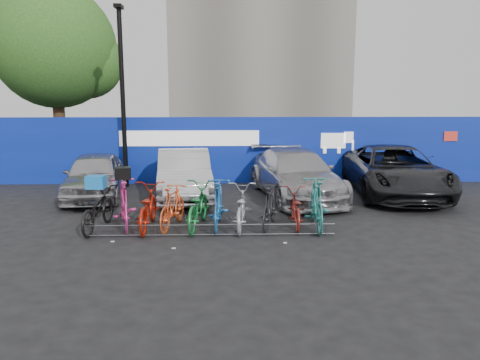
{
  "coord_description": "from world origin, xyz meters",
  "views": [
    {
      "loc": [
        0.32,
        -10.88,
        3.21
      ],
      "look_at": [
        0.7,
        2.0,
        0.84
      ],
      "focal_mm": 35.0,
      "sensor_mm": 36.0,
      "label": 1
    }
  ],
  "objects_px": {
    "bike_1": "(124,203)",
    "bike_9": "(317,204)",
    "lamppost": "(122,92)",
    "bike_0": "(97,209)",
    "bike_8": "(295,208)",
    "car_0": "(95,175)",
    "bike_5": "(218,204)",
    "car_1": "(184,174)",
    "bike_2": "(147,207)",
    "car_3": "(394,171)",
    "car_2": "(296,174)",
    "bike_6": "(241,207)",
    "bike_3": "(173,207)",
    "bike_4": "(197,206)",
    "bike_7": "(270,206)",
    "tree": "(60,50)",
    "bike_rack": "(213,230)"
  },
  "relations": [
    {
      "from": "tree",
      "to": "car_1",
      "type": "xyz_separation_m",
      "value": [
        5.77,
        -6.5,
        -4.33
      ]
    },
    {
      "from": "bike_4",
      "to": "bike_8",
      "type": "bearing_deg",
      "value": -170.71
    },
    {
      "from": "bike_3",
      "to": "bike_6",
      "type": "xyz_separation_m",
      "value": [
        1.65,
        -0.04,
        -0.01
      ]
    },
    {
      "from": "car_2",
      "to": "bike_4",
      "type": "height_order",
      "value": "car_2"
    },
    {
      "from": "car_0",
      "to": "bike_9",
      "type": "height_order",
      "value": "car_0"
    },
    {
      "from": "car_2",
      "to": "car_1",
      "type": "bearing_deg",
      "value": 169.22
    },
    {
      "from": "bike_1",
      "to": "bike_9",
      "type": "bearing_deg",
      "value": 162.57
    },
    {
      "from": "bike_1",
      "to": "bike_2",
      "type": "distance_m",
      "value": 0.59
    },
    {
      "from": "bike_6",
      "to": "bike_2",
      "type": "bearing_deg",
      "value": 5.5
    },
    {
      "from": "car_2",
      "to": "bike_5",
      "type": "distance_m",
      "value": 4.06
    },
    {
      "from": "lamppost",
      "to": "tree",
      "type": "bearing_deg",
      "value": 127.51
    },
    {
      "from": "bike_2",
      "to": "bike_9",
      "type": "height_order",
      "value": "bike_9"
    },
    {
      "from": "bike_rack",
      "to": "car_0",
      "type": "xyz_separation_m",
      "value": [
        -3.79,
        4.24,
        0.55
      ]
    },
    {
      "from": "lamppost",
      "to": "bike_5",
      "type": "distance_m",
      "value": 6.75
    },
    {
      "from": "bike_7",
      "to": "bike_8",
      "type": "height_order",
      "value": "bike_7"
    },
    {
      "from": "bike_4",
      "to": "bike_6",
      "type": "relative_size",
      "value": 1.05
    },
    {
      "from": "car_1",
      "to": "bike_8",
      "type": "relative_size",
      "value": 2.55
    },
    {
      "from": "bike_5",
      "to": "bike_8",
      "type": "bearing_deg",
      "value": -175.44
    },
    {
      "from": "car_0",
      "to": "car_1",
      "type": "height_order",
      "value": "car_1"
    },
    {
      "from": "car_3",
      "to": "bike_2",
      "type": "distance_m",
      "value": 8.19
    },
    {
      "from": "lamppost",
      "to": "bike_7",
      "type": "relative_size",
      "value": 3.5
    },
    {
      "from": "car_2",
      "to": "bike_5",
      "type": "relative_size",
      "value": 2.62
    },
    {
      "from": "car_3",
      "to": "car_2",
      "type": "bearing_deg",
      "value": -170.21
    },
    {
      "from": "bike_8",
      "to": "car_1",
      "type": "bearing_deg",
      "value": -45.29
    },
    {
      "from": "car_3",
      "to": "bike_7",
      "type": "distance_m",
      "value": 5.69
    },
    {
      "from": "bike_0",
      "to": "bike_1",
      "type": "xyz_separation_m",
      "value": [
        0.6,
        0.18,
        0.1
      ]
    },
    {
      "from": "bike_6",
      "to": "bike_8",
      "type": "bearing_deg",
      "value": -169.92
    },
    {
      "from": "car_0",
      "to": "lamppost",
      "type": "bearing_deg",
      "value": 63.96
    },
    {
      "from": "bike_8",
      "to": "bike_2",
      "type": "bearing_deg",
      "value": 4.69
    },
    {
      "from": "bike_5",
      "to": "bike_6",
      "type": "relative_size",
      "value": 1.0
    },
    {
      "from": "car_2",
      "to": "bike_5",
      "type": "height_order",
      "value": "car_2"
    },
    {
      "from": "bike_4",
      "to": "tree",
      "type": "bearing_deg",
      "value": -49.37
    },
    {
      "from": "bike_0",
      "to": "bike_1",
      "type": "bearing_deg",
      "value": -157.67
    },
    {
      "from": "lamppost",
      "to": "bike_9",
      "type": "bearing_deg",
      "value": -43.48
    },
    {
      "from": "car_2",
      "to": "bike_2",
      "type": "distance_m",
      "value": 5.29
    },
    {
      "from": "lamppost",
      "to": "bike_7",
      "type": "height_order",
      "value": "lamppost"
    },
    {
      "from": "car_1",
      "to": "bike_9",
      "type": "height_order",
      "value": "car_1"
    },
    {
      "from": "lamppost",
      "to": "bike_5",
      "type": "xyz_separation_m",
      "value": [
        3.32,
        -5.23,
        -2.68
      ]
    },
    {
      "from": "bike_0",
      "to": "bike_1",
      "type": "height_order",
      "value": "bike_1"
    },
    {
      "from": "bike_0",
      "to": "bike_8",
      "type": "relative_size",
      "value": 1.1
    },
    {
      "from": "car_2",
      "to": "bike_7",
      "type": "distance_m",
      "value": 3.52
    },
    {
      "from": "bike_9",
      "to": "bike_8",
      "type": "bearing_deg",
      "value": -19.31
    },
    {
      "from": "bike_3",
      "to": "bike_5",
      "type": "xyz_separation_m",
      "value": [
        1.1,
        0.03,
        0.06
      ]
    },
    {
      "from": "bike_1",
      "to": "car_2",
      "type": "bearing_deg",
      "value": -159.89
    },
    {
      "from": "bike_1",
      "to": "bike_6",
      "type": "bearing_deg",
      "value": 162.81
    },
    {
      "from": "bike_9",
      "to": "bike_2",
      "type": "bearing_deg",
      "value": 2.37
    },
    {
      "from": "car_2",
      "to": "bike_6",
      "type": "relative_size",
      "value": 2.61
    },
    {
      "from": "car_1",
      "to": "car_3",
      "type": "bearing_deg",
      "value": -4.23
    },
    {
      "from": "bike_6",
      "to": "bike_4",
      "type": "bearing_deg",
      "value": 2.52
    },
    {
      "from": "car_2",
      "to": "tree",
      "type": "bearing_deg",
      "value": 135.21
    }
  ]
}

